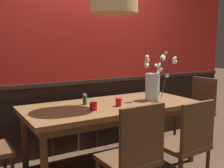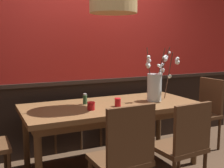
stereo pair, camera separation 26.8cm
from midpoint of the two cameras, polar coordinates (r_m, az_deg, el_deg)
The scene contains 12 objects.
ground_plane at distance 3.43m, azimuth 2.33°, elevation -16.54°, with size 24.00×24.00×0.00m, color #422D1E.
back_wall at distance 3.74m, azimuth -2.59°, elevation 6.31°, with size 5.04×0.14×2.63m.
dining_table at distance 3.20m, azimuth 2.41°, elevation -5.63°, with size 2.01×0.92×0.75m.
chair_far_side_right at distance 4.14m, azimuth 0.65°, elevation -4.58°, with size 0.44×0.42×0.90m.
chair_near_side_left at distance 2.35m, azimuth 5.83°, elevation -14.24°, with size 0.47×0.44×0.97m.
chair_near_side_right at distance 2.71m, azimuth 17.24°, elevation -11.73°, with size 0.46×0.43×0.93m.
chair_far_side_left at distance 3.92m, azimuth -8.15°, elevation -5.48°, with size 0.42×0.42×0.90m.
chair_head_east_end at distance 4.09m, azimuth 20.32°, elevation -4.97°, with size 0.44×0.44×0.96m.
vase_with_blossoms at distance 3.40m, azimuth 11.18°, elevation -0.22°, with size 0.38×0.43×0.65m.
candle_holder_nearer_center at distance 2.90m, azimuth -1.69°, elevation -4.56°, with size 0.08×0.08×0.09m.
candle_holder_nearer_edge at distance 3.07m, azimuth 3.70°, elevation -3.78°, with size 0.07×0.07×0.09m.
condiment_bottle at distance 3.18m, azimuth -3.20°, elevation -3.15°, with size 0.05×0.05×0.12m.
Camera 2 is at (-1.34, -2.81, 1.44)m, focal length 44.37 mm.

